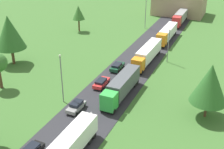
# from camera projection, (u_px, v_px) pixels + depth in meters

# --- Properties ---
(road) EXTENTS (10.00, 140.00, 0.06)m
(road) POSITION_uv_depth(u_px,v_px,m) (84.00, 121.00, 47.88)
(road) COLOR #2B2B30
(road) RESTS_ON ground
(lane_marking_centre) EXTENTS (0.16, 118.47, 0.01)m
(lane_marking_centre) POSITION_uv_depth(u_px,v_px,m) (66.00, 140.00, 43.47)
(lane_marking_centre) COLOR white
(lane_marking_centre) RESTS_ON road
(truck_second) EXTENTS (2.58, 13.05, 3.73)m
(truck_second) POSITION_uv_depth(u_px,v_px,m) (122.00, 86.00, 54.02)
(truck_second) COLOR green
(truck_second) RESTS_ON road
(truck_third) EXTENTS (2.74, 14.42, 3.61)m
(truck_third) POSITION_uv_depth(u_px,v_px,m) (147.00, 53.00, 68.13)
(truck_third) COLOR orange
(truck_third) RESTS_ON road
(truck_fourth) EXTENTS (2.54, 13.77, 3.49)m
(truck_fourth) POSITION_uv_depth(u_px,v_px,m) (167.00, 33.00, 81.62)
(truck_fourth) COLOR orange
(truck_fourth) RESTS_ON road
(truck_fifth) EXTENTS (2.50, 14.49, 3.63)m
(truck_fifth) POSITION_uv_depth(u_px,v_px,m) (181.00, 17.00, 96.53)
(truck_fifth) COLOR red
(truck_fifth) RESTS_ON road
(car_third) EXTENTS (1.83, 4.12, 1.50)m
(car_third) POSITION_uv_depth(u_px,v_px,m) (76.00, 106.00, 50.33)
(car_third) COLOR gray
(car_third) RESTS_ON road
(car_fourth) EXTENTS (1.87, 4.54, 1.43)m
(car_fourth) POSITION_uv_depth(u_px,v_px,m) (101.00, 83.00, 58.09)
(car_fourth) COLOR red
(car_fourth) RESTS_ON road
(car_fifth) EXTENTS (1.88, 4.55, 1.45)m
(car_fifth) POSITION_uv_depth(u_px,v_px,m) (117.00, 66.00, 64.85)
(car_fifth) COLOR #19472D
(car_fifth) RESTS_ON road
(lamppost_second) EXTENTS (0.36, 0.36, 9.03)m
(lamppost_second) POSITION_uv_depth(u_px,v_px,m) (62.00, 77.00, 51.05)
(lamppost_second) COLOR slate
(lamppost_second) RESTS_ON ground
(lamppost_third) EXTENTS (0.36, 0.36, 7.88)m
(lamppost_third) POSITION_uv_depth(u_px,v_px,m) (168.00, 44.00, 67.20)
(lamppost_third) COLOR slate
(lamppost_third) RESTS_ON ground
(lamppost_fourth) EXTENTS (0.36, 0.36, 8.88)m
(lamppost_fourth) POSITION_uv_depth(u_px,v_px,m) (146.00, 12.00, 90.63)
(lamppost_fourth) COLOR slate
(lamppost_fourth) RESTS_ON ground
(tree_pine) EXTENTS (6.65, 6.65, 11.10)m
(tree_pine) POSITION_uv_depth(u_px,v_px,m) (9.00, 32.00, 65.06)
(tree_pine) COLOR #513823
(tree_pine) RESTS_ON ground
(tree_elm) EXTENTS (3.64, 3.64, 7.64)m
(tree_elm) POSITION_uv_depth(u_px,v_px,m) (78.00, 13.00, 87.45)
(tree_elm) COLOR #513823
(tree_elm) RESTS_ON ground
(tree_lime) EXTENTS (5.86, 5.86, 9.30)m
(tree_lime) POSITION_uv_depth(u_px,v_px,m) (210.00, 84.00, 46.44)
(tree_lime) COLOR #513823
(tree_lime) RESTS_ON ground
(distant_building) EXTENTS (17.51, 11.83, 6.93)m
(distant_building) POSITION_uv_depth(u_px,v_px,m) (179.00, 4.00, 106.36)
(distant_building) COLOR #9E846B
(distant_building) RESTS_ON ground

